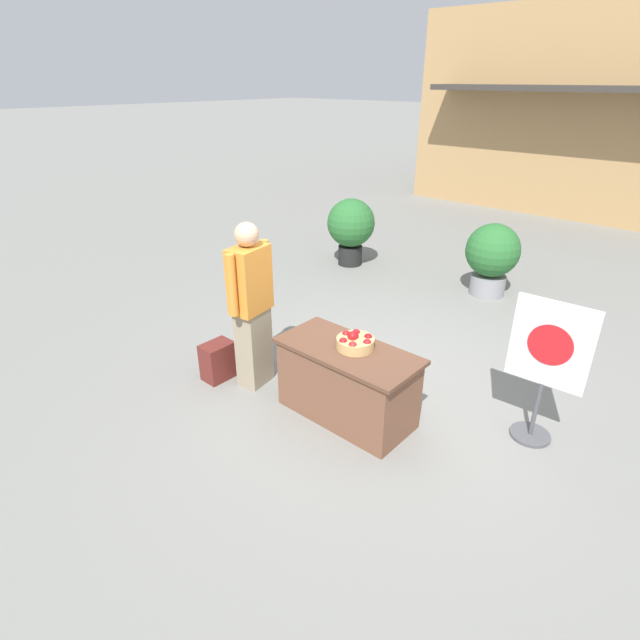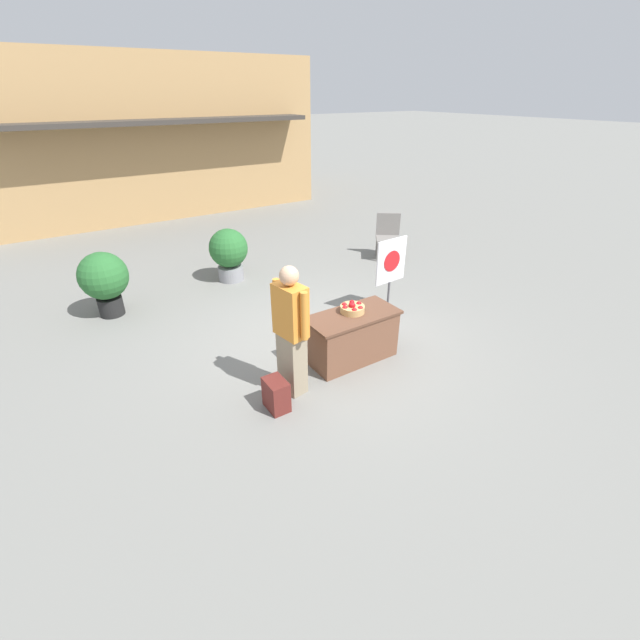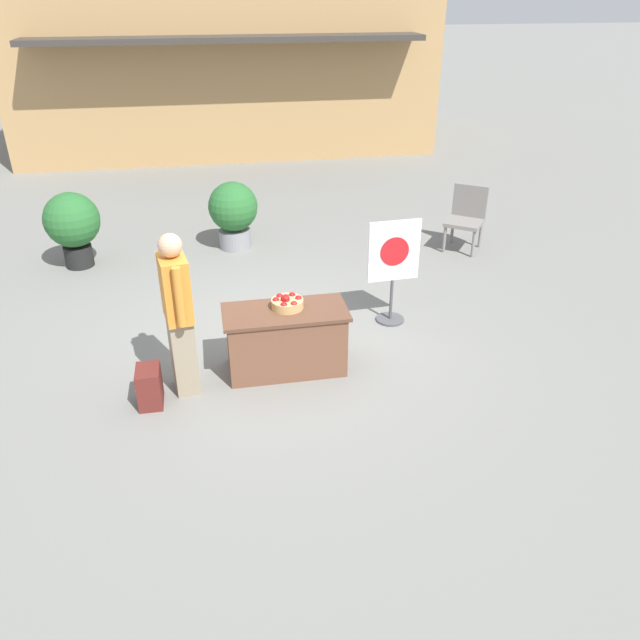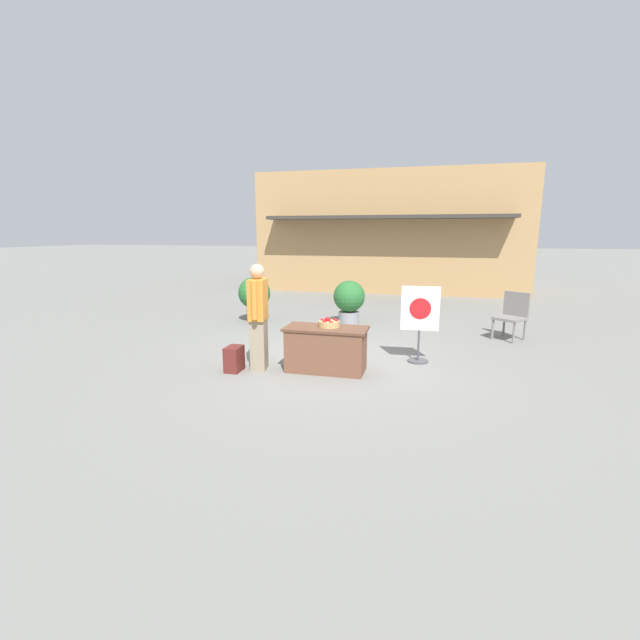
{
  "view_description": "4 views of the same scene",
  "coord_description": "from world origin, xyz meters",
  "px_view_note": "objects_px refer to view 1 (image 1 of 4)",
  "views": [
    {
      "loc": [
        2.59,
        -3.74,
        2.99
      ],
      "look_at": [
        -0.18,
        -0.65,
        0.97
      ],
      "focal_mm": 28.0,
      "sensor_mm": 36.0,
      "label": 1
    },
    {
      "loc": [
        -3.23,
        -4.84,
        3.56
      ],
      "look_at": [
        -0.29,
        -0.34,
        0.66
      ],
      "focal_mm": 24.0,
      "sensor_mm": 36.0,
      "label": 2
    },
    {
      "loc": [
        -0.62,
        -6.52,
        3.87
      ],
      "look_at": [
        0.49,
        -0.62,
        0.61
      ],
      "focal_mm": 35.0,
      "sensor_mm": 36.0,
      "label": 3
    },
    {
      "loc": [
        1.7,
        -7.24,
        2.28
      ],
      "look_at": [
        -0.18,
        0.14,
        0.71
      ],
      "focal_mm": 24.0,
      "sensor_mm": 36.0,
      "label": 4
    }
  ],
  "objects_px": {
    "display_table": "(347,383)",
    "poster_board": "(546,365)",
    "potted_plant_far_right": "(351,226)",
    "backpack": "(218,361)",
    "potted_plant_near_left": "(492,255)",
    "person_visitor": "(251,306)",
    "apple_basket": "(355,342)"
  },
  "relations": [
    {
      "from": "display_table",
      "to": "poster_board",
      "type": "bearing_deg",
      "value": 30.71
    },
    {
      "from": "person_visitor",
      "to": "backpack",
      "type": "distance_m",
      "value": 0.82
    },
    {
      "from": "apple_basket",
      "to": "potted_plant_far_right",
      "type": "relative_size",
      "value": 0.3
    },
    {
      "from": "backpack",
      "to": "potted_plant_far_right",
      "type": "height_order",
      "value": "potted_plant_far_right"
    },
    {
      "from": "potted_plant_far_right",
      "to": "person_visitor",
      "type": "bearing_deg",
      "value": -66.15
    },
    {
      "from": "person_visitor",
      "to": "potted_plant_far_right",
      "type": "xyz_separation_m",
      "value": [
        -1.62,
        3.67,
        -0.22
      ]
    },
    {
      "from": "person_visitor",
      "to": "poster_board",
      "type": "xyz_separation_m",
      "value": [
        2.59,
        1.07,
        -0.14
      ]
    },
    {
      "from": "potted_plant_far_right",
      "to": "poster_board",
      "type": "bearing_deg",
      "value": -31.68
    },
    {
      "from": "display_table",
      "to": "backpack",
      "type": "relative_size",
      "value": 3.24
    },
    {
      "from": "backpack",
      "to": "potted_plant_far_right",
      "type": "bearing_deg",
      "value": 107.95
    },
    {
      "from": "poster_board",
      "to": "potted_plant_far_right",
      "type": "height_order",
      "value": "poster_board"
    },
    {
      "from": "apple_basket",
      "to": "poster_board",
      "type": "relative_size",
      "value": 0.26
    },
    {
      "from": "potted_plant_near_left",
      "to": "person_visitor",
      "type": "bearing_deg",
      "value": -101.24
    },
    {
      "from": "apple_basket",
      "to": "potted_plant_near_left",
      "type": "distance_m",
      "value": 3.77
    },
    {
      "from": "display_table",
      "to": "backpack",
      "type": "xyz_separation_m",
      "value": [
        -1.48,
        -0.41,
        -0.16
      ]
    },
    {
      "from": "poster_board",
      "to": "potted_plant_far_right",
      "type": "bearing_deg",
      "value": -125.1
    },
    {
      "from": "poster_board",
      "to": "potted_plant_far_right",
      "type": "distance_m",
      "value": 4.95
    },
    {
      "from": "potted_plant_near_left",
      "to": "potted_plant_far_right",
      "type": "bearing_deg",
      "value": -172.25
    },
    {
      "from": "poster_board",
      "to": "potted_plant_far_right",
      "type": "xyz_separation_m",
      "value": [
        -4.21,
        2.6,
        -0.08
      ]
    },
    {
      "from": "potted_plant_near_left",
      "to": "potted_plant_far_right",
      "type": "relative_size",
      "value": 0.95
    },
    {
      "from": "display_table",
      "to": "potted_plant_near_left",
      "type": "xyz_separation_m",
      "value": [
        -0.32,
        3.81,
        0.25
      ]
    },
    {
      "from": "apple_basket",
      "to": "potted_plant_near_left",
      "type": "height_order",
      "value": "potted_plant_near_left"
    },
    {
      "from": "display_table",
      "to": "potted_plant_far_right",
      "type": "xyz_separation_m",
      "value": [
        -2.73,
        3.48,
        0.32
      ]
    },
    {
      "from": "apple_basket",
      "to": "backpack",
      "type": "distance_m",
      "value": 1.69
    },
    {
      "from": "apple_basket",
      "to": "poster_board",
      "type": "xyz_separation_m",
      "value": [
        1.44,
        0.82,
        -0.04
      ]
    },
    {
      "from": "display_table",
      "to": "poster_board",
      "type": "height_order",
      "value": "poster_board"
    },
    {
      "from": "apple_basket",
      "to": "person_visitor",
      "type": "distance_m",
      "value": 1.18
    },
    {
      "from": "person_visitor",
      "to": "display_table",
      "type": "bearing_deg",
      "value": -0.0
    },
    {
      "from": "display_table",
      "to": "poster_board",
      "type": "relative_size",
      "value": 1.0
    },
    {
      "from": "backpack",
      "to": "potted_plant_far_right",
      "type": "distance_m",
      "value": 4.11
    },
    {
      "from": "display_table",
      "to": "potted_plant_far_right",
      "type": "distance_m",
      "value": 4.43
    },
    {
      "from": "person_visitor",
      "to": "potted_plant_far_right",
      "type": "relative_size",
      "value": 1.53
    }
  ]
}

